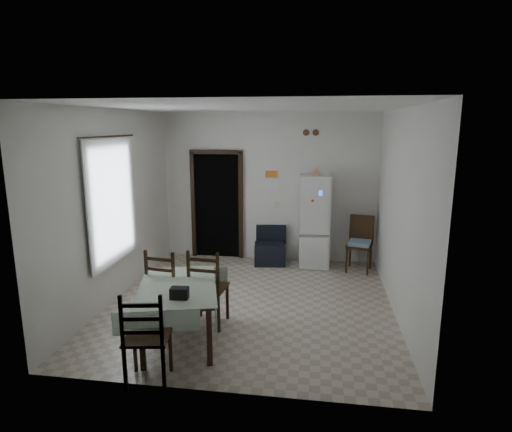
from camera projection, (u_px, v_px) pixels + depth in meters
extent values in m
plane|color=#BBAE99|center=(251.00, 303.00, 6.53)|extent=(4.50, 4.50, 0.00)
cube|color=black|center=(220.00, 204.00, 8.85)|extent=(0.90, 0.45, 2.10)
cube|color=black|center=(194.00, 206.00, 8.68)|extent=(0.08, 0.10, 2.18)
cube|color=black|center=(241.00, 207.00, 8.54)|extent=(0.08, 0.10, 2.18)
cube|color=black|center=(216.00, 152.00, 8.38)|extent=(1.06, 0.10, 0.08)
cube|color=silver|center=(106.00, 202.00, 6.32)|extent=(0.10, 1.20, 1.60)
cube|color=white|center=(113.00, 202.00, 6.31)|extent=(0.02, 1.45, 1.85)
cylinder|color=black|center=(109.00, 136.00, 6.11)|extent=(0.02, 1.60, 0.02)
cube|color=white|center=(272.00, 179.00, 8.35)|extent=(0.28, 0.02, 0.40)
cube|color=orange|center=(272.00, 174.00, 8.33)|extent=(0.24, 0.01, 0.14)
cube|color=beige|center=(276.00, 205.00, 8.45)|extent=(0.08, 0.02, 0.12)
cylinder|color=#513320|center=(306.00, 132.00, 8.07)|extent=(0.12, 0.03, 0.12)
cylinder|color=#513320|center=(316.00, 132.00, 8.04)|extent=(0.12, 0.03, 0.12)
cube|color=white|center=(341.00, 131.00, 7.94)|extent=(0.25, 0.07, 0.09)
cone|color=tan|center=(317.00, 171.00, 7.82)|extent=(0.22, 0.22, 0.17)
cube|color=black|center=(179.00, 293.00, 4.83)|extent=(0.21, 0.13, 0.13)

